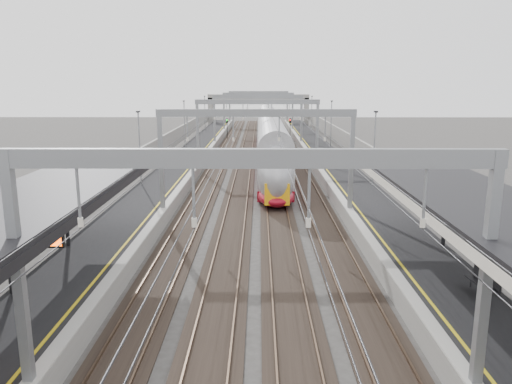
{
  "coord_description": "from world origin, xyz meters",
  "views": [
    {
      "loc": [
        0.21,
        -10.62,
        9.22
      ],
      "look_at": [
        0.0,
        20.51,
        2.43
      ],
      "focal_mm": 35.0,
      "sensor_mm": 36.0,
      "label": 1
    }
  ],
  "objects_px": {
    "train": "(270,143)",
    "signal_green": "(227,125)",
    "overbridge": "(258,102)",
    "bench": "(484,280)"
  },
  "relations": [
    {
      "from": "overbridge",
      "to": "signal_green",
      "type": "relative_size",
      "value": 6.33
    },
    {
      "from": "bench",
      "to": "signal_green",
      "type": "relative_size",
      "value": 0.56
    },
    {
      "from": "overbridge",
      "to": "train",
      "type": "relative_size",
      "value": 0.42
    },
    {
      "from": "train",
      "to": "bench",
      "type": "distance_m",
      "value": 41.78
    },
    {
      "from": "overbridge",
      "to": "bench",
      "type": "height_order",
      "value": "overbridge"
    },
    {
      "from": "bench",
      "to": "signal_green",
      "type": "xyz_separation_m",
      "value": [
        -14.33,
        65.26,
        0.83
      ]
    },
    {
      "from": "train",
      "to": "signal_green",
      "type": "height_order",
      "value": "train"
    },
    {
      "from": "overbridge",
      "to": "bench",
      "type": "xyz_separation_m",
      "value": [
        9.13,
        -92.01,
        -3.72
      ]
    },
    {
      "from": "train",
      "to": "bench",
      "type": "bearing_deg",
      "value": -79.47
    },
    {
      "from": "signal_green",
      "to": "bench",
      "type": "bearing_deg",
      "value": -77.61
    }
  ]
}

